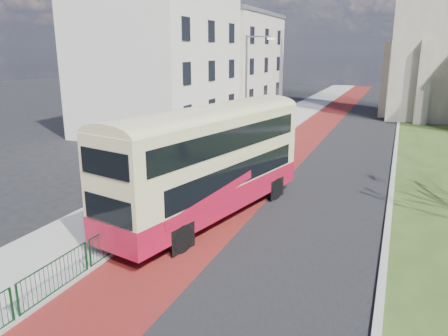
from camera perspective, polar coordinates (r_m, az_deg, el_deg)
The scene contains 11 objects.
ground at distance 15.67m, azimuth -3.56°, elevation -11.89°, with size 160.00×160.00×0.00m, color black.
road_carriageway at distance 33.64m, azimuth 13.64°, elevation 2.54°, with size 9.00×120.00×0.01m, color black.
bus_lane at distance 34.11m, azimuth 9.16°, elevation 2.95°, with size 3.40×120.00×0.01m, color #591414.
pavement_west at distance 35.11m, azimuth 3.10°, elevation 3.56°, with size 4.00×120.00×0.12m, color gray.
kerb_west at distance 34.53m, azimuth 6.25°, elevation 3.31°, with size 0.25×120.00×0.13m, color #999993.
kerb_east at distance 35.27m, azimuth 21.55°, elevation 2.58°, with size 0.25×80.00×0.13m, color #999993.
pedestrian_railing at distance 19.97m, azimuth -6.31°, elevation -4.11°, with size 0.07×24.00×1.12m.
street_block_near at distance 39.97m, azimuth -8.46°, elevation 14.16°, with size 10.30×14.30×13.00m.
street_block_far at distance 54.42m, azimuth 0.31°, elevation 13.76°, with size 10.30×16.30×11.50m.
streetlamp at distance 32.39m, azimuth 3.16°, elevation 10.69°, with size 2.13×0.18×8.00m.
bus at distance 18.56m, azimuth -1.88°, elevation 1.31°, with size 4.99×11.51×4.69m.
Camera 1 is at (6.09, -12.55, 7.13)m, focal length 35.00 mm.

